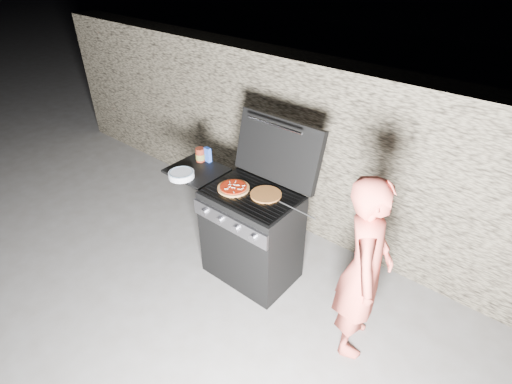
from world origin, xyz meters
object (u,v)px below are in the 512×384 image
Objects in this scene: pizza_topped at (233,188)px; sauce_jar at (200,155)px; person at (364,270)px; gas_grill at (231,225)px.

pizza_topped is 2.05× the size of sauce_jar.
gas_grill is at bearing 65.35° from person.
pizza_topped reaches higher than gas_grill.
person reaches higher than sauce_jar.
person is at bearing -6.30° from sauce_jar.
sauce_jar is 1.88m from person.
pizza_topped is 0.62m from sauce_jar.
sauce_jar reaches higher than gas_grill.
pizza_topped is at bearing 67.05° from person.
sauce_jar is at bearing 61.73° from person.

